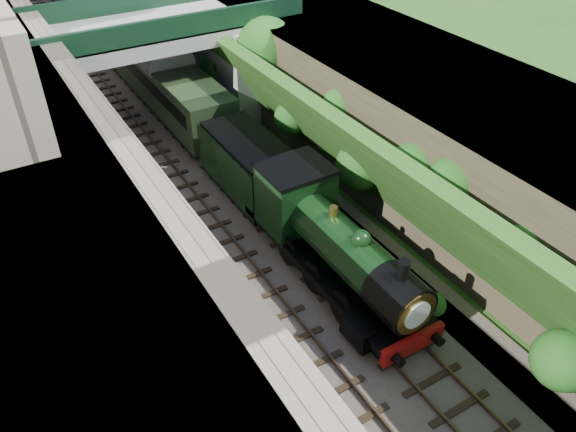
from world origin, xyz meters
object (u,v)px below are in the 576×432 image
object	(u,v)px
road_bridge	(165,58)
tree	(267,50)
tender	(249,168)
locomotive	(334,246)

from	to	relation	value
road_bridge	tree	xyz separation A→B (m)	(4.97, -3.34, 0.57)
tender	locomotive	bearing A→B (deg)	-90.00
road_bridge	tender	world-z (taller)	road_bridge
locomotive	tender	distance (m)	7.37
road_bridge	locomotive	world-z (taller)	road_bridge
road_bridge	tender	bearing A→B (deg)	-88.51
tree	locomotive	bearing A→B (deg)	-108.77
road_bridge	locomotive	size ratio (longest dim) A/B	1.56
locomotive	tender	xyz separation A→B (m)	(-0.00, 7.36, -0.27)
road_bridge	tender	distance (m)	10.16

